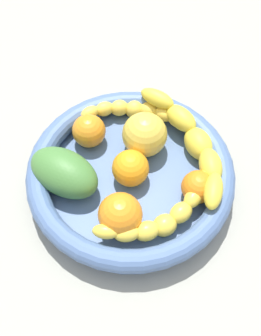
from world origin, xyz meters
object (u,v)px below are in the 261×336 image
object	(u,v)px
banana_draped_left	(193,142)
orange_mid_right	(89,131)
banana_draped_right	(162,218)
orange_rear	(198,187)
mango_green	(64,173)
fruit_bowl	(130,176)
orange_front	(130,169)
apple_yellow	(145,135)
orange_mid_left	(120,215)
banana_arching_top	(134,111)

from	to	relation	value
banana_draped_left	orange_mid_right	xyz separation A→B (cm)	(10.54, 13.74, -0.46)
banana_draped_right	orange_mid_right	world-z (taller)	orange_mid_right
banana_draped_right	orange_rear	distance (cm)	7.71
banana_draped_left	mango_green	size ratio (longest dim) A/B	2.23
fruit_bowl	banana_draped_left	bearing A→B (deg)	-93.32
orange_front	apple_yellow	world-z (taller)	apple_yellow
orange_mid_left	apple_yellow	size ratio (longest dim) A/B	0.89
orange_mid_left	banana_draped_right	bearing A→B (deg)	-119.67
banana_draped_left	banana_arching_top	bearing A→B (deg)	23.29
banana_draped_right	banana_arching_top	distance (cm)	21.07
fruit_bowl	orange_mid_right	distance (cm)	10.40
mango_green	apple_yellow	xyz separation A→B (cm)	(0.07, -14.42, 0.47)
banana_arching_top	fruit_bowl	bearing A→B (deg)	148.50
banana_arching_top	mango_green	world-z (taller)	mango_green
orange_front	fruit_bowl	bearing A→B (deg)	-45.83
banana_draped_left	orange_rear	bearing A→B (deg)	152.56
orange_rear	apple_yellow	world-z (taller)	apple_yellow
orange_rear	mango_green	distance (cm)	20.80
banana_arching_top	apple_yellow	size ratio (longest dim) A/B	2.07
fruit_bowl	banana_draped_left	xyz separation A→B (cm)	(-0.65, -11.26, 2.55)
banana_draped_left	orange_mid_right	world-z (taller)	banana_draped_left
banana_draped_right	orange_mid_left	world-z (taller)	orange_mid_left
fruit_bowl	apple_yellow	distance (cm)	7.10
fruit_bowl	apple_yellow	size ratio (longest dim) A/B	4.47
orange_rear	orange_mid_right	bearing A→B (deg)	29.54
banana_arching_top	orange_front	world-z (taller)	orange_front
banana_arching_top	mango_green	bearing A→B (deg)	111.97
banana_draped_left	apple_yellow	distance (cm)	7.98
banana_draped_right	orange_front	world-z (taller)	orange_front
orange_front	apple_yellow	bearing A→B (deg)	-49.60
orange_rear	orange_front	bearing A→B (deg)	45.27
banana_draped_right	banana_arching_top	world-z (taller)	banana_draped_right
apple_yellow	banana_draped_right	bearing A→B (deg)	160.39
fruit_bowl	banana_draped_right	distance (cm)	9.70
banana_draped_left	mango_green	bearing A→B (deg)	77.14
orange_mid_right	orange_mid_left	bearing A→B (deg)	170.29
orange_mid_left	mango_green	size ratio (longest dim) A/B	0.56
banana_arching_top	banana_draped_left	bearing A→B (deg)	-156.71
orange_mid_right	mango_green	bearing A→B (deg)	129.54
banana_draped_right	orange_mid_left	distance (cm)	6.17
fruit_bowl	banana_draped_right	world-z (taller)	banana_draped_right
orange_rear	mango_green	bearing A→B (deg)	55.10
orange_front	orange_mid_right	xyz separation A→B (cm)	(10.05, 2.31, -0.14)
orange_front	mango_green	xyz separation A→B (cm)	(4.25, 9.33, 0.29)
apple_yellow	banana_arching_top	bearing A→B (deg)	-13.58
orange_mid_left	apple_yellow	distance (cm)	14.77
orange_mid_right	mango_green	world-z (taller)	mango_green
banana_draped_left	orange_rear	xyz separation A→B (cm)	(-7.15, 3.72, -0.66)
orange_front	orange_mid_left	bearing A→B (deg)	141.13
banana_draped_left	orange_front	distance (cm)	11.45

